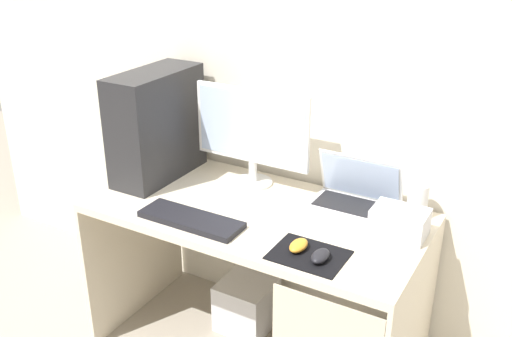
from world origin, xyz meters
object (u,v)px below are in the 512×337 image
speaker (417,201)px  projector (400,222)px  laptop (355,198)px  keyboard (191,220)px  pc_tower (157,125)px  subwoofer (247,304)px  monitor (252,133)px  mouse_left (299,245)px  mouse_right (320,256)px

speaker → projector: size_ratio=0.72×
laptop → keyboard: 0.66m
pc_tower → subwoofer: (0.42, 0.06, -0.85)m
projector → subwoofer: size_ratio=0.82×
monitor → subwoofer: monitor is taller
monitor → projector: size_ratio=2.69×
laptop → subwoofer: bearing=-170.8°
speaker → keyboard: 0.88m
laptop → mouse_left: size_ratio=3.62×
projector → mouse_left: size_ratio=2.08×
laptop → projector: laptop is taller
monitor → speaker: monitor is taller
keyboard → mouse_right: bearing=-0.5°
monitor → laptop: bearing=2.1°
pc_tower → keyboard: pc_tower is taller
projector → subwoofer: (-0.69, 0.05, -0.66)m
monitor → keyboard: monitor is taller
pc_tower → keyboard: (0.39, -0.30, -0.23)m
pc_tower → mouse_left: bearing=-18.2°
pc_tower → monitor: size_ratio=0.90×
pc_tower → monitor: pc_tower is taller
projector → subwoofer: bearing=176.0°
laptop → mouse_right: (0.05, -0.44, -0.02)m
speaker → subwoofer: 0.99m
speaker → subwoofer: size_ratio=0.60×
monitor → keyboard: (-0.03, -0.42, -0.23)m
speaker → pc_tower: bearing=-171.2°
monitor → projector: (0.69, -0.11, -0.19)m
speaker → projector: (-0.02, -0.16, -0.02)m
speaker → mouse_left: speaker is taller
monitor → laptop: size_ratio=1.55×
laptop → subwoofer: 0.81m
pc_tower → speaker: (1.13, 0.17, -0.17)m
monitor → speaker: size_ratio=3.71×
laptop → keyboard: size_ratio=0.83×
laptop → mouse_left: laptop is taller
keyboard → speaker: bearing=32.3°
pc_tower → projector: size_ratio=2.42×
pc_tower → subwoofer: size_ratio=1.99×
mouse_left → mouse_right: size_ratio=1.00×
mouse_right → mouse_left: bearing=165.3°
monitor → mouse_right: (0.52, -0.42, -0.22)m
monitor → mouse_left: (0.42, -0.40, -0.22)m
mouse_left → pc_tower: bearing=161.8°
monitor → pc_tower: bearing=-163.7°
speaker → mouse_right: size_ratio=1.51×
pc_tower → mouse_right: bearing=-17.8°
projector → laptop: bearing=150.9°
pc_tower → laptop: (0.89, 0.14, -0.20)m
monitor → mouse_left: bearing=-43.2°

